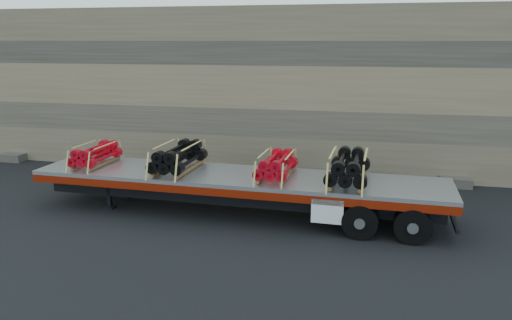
{
  "coord_description": "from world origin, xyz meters",
  "views": [
    {
      "loc": [
        3.4,
        -15.42,
        5.62
      ],
      "look_at": [
        -0.16,
        0.68,
        1.65
      ],
      "focal_mm": 35.0,
      "sensor_mm": 36.0,
      "label": 1
    }
  ],
  "objects": [
    {
      "name": "ground",
      "position": [
        0.0,
        0.0,
        0.0
      ],
      "size": [
        120.0,
        120.0,
        0.0
      ],
      "primitive_type": "plane",
      "color": "black",
      "rests_on": "ground"
    },
    {
      "name": "rock_wall",
      "position": [
        0.0,
        6.5,
        3.5
      ],
      "size": [
        44.0,
        3.0,
        7.0
      ],
      "primitive_type": "cube",
      "color": "#7A6B54",
      "rests_on": "ground"
    },
    {
      "name": "trailer",
      "position": [
        -0.62,
        -0.21,
        0.68
      ],
      "size": [
        13.63,
        3.1,
        1.35
      ],
      "primitive_type": null,
      "rotation": [
        0.0,
        0.0,
        -0.04
      ],
      "color": "#B9BBC1",
      "rests_on": "ground"
    },
    {
      "name": "bundle_front",
      "position": [
        -5.77,
        -0.02,
        1.7
      ],
      "size": [
        1.05,
        2.0,
        0.7
      ],
      "primitive_type": null,
      "rotation": [
        0.0,
        0.0,
        -0.04
      ],
      "color": "red",
      "rests_on": "trailer"
    },
    {
      "name": "bundle_midfront",
      "position": [
        -2.65,
        -0.13,
        1.78
      ],
      "size": [
        1.29,
        2.44,
        0.85
      ],
      "primitive_type": null,
      "rotation": [
        0.0,
        0.0,
        -0.04
      ],
      "color": "black",
      "rests_on": "trailer"
    },
    {
      "name": "bundle_midrear",
      "position": [
        0.71,
        -0.26,
        1.72
      ],
      "size": [
        1.11,
        2.11,
        0.74
      ],
      "primitive_type": null,
      "rotation": [
        0.0,
        0.0,
        -0.04
      ],
      "color": "red",
      "rests_on": "trailer"
    },
    {
      "name": "bundle_rear",
      "position": [
        2.97,
        -0.34,
        1.79
      ],
      "size": [
        1.32,
        2.5,
        0.87
      ],
      "primitive_type": null,
      "rotation": [
        0.0,
        0.0,
        -0.04
      ],
      "color": "black",
      "rests_on": "trailer"
    }
  ]
}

